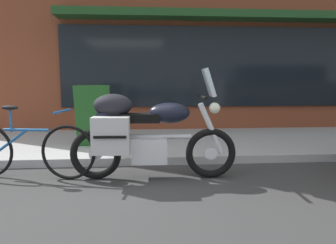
% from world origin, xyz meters
% --- Properties ---
extents(ground_plane, '(80.00, 80.00, 0.00)m').
position_xyz_m(ground_plane, '(0.00, 0.00, 0.00)').
color(ground_plane, '#343434').
extents(touring_motorcycle, '(2.11, 0.63, 1.40)m').
position_xyz_m(touring_motorcycle, '(0.57, 0.77, 0.61)').
color(touring_motorcycle, black).
rests_on(touring_motorcycle, ground_plane).
extents(parked_bicycle, '(1.76, 0.49, 0.94)m').
position_xyz_m(parked_bicycle, '(-0.91, 0.92, 0.38)').
color(parked_bicycle, black).
rests_on(parked_bicycle, ground_plane).
extents(sandwich_board_sign, '(0.55, 0.43, 1.04)m').
position_xyz_m(sandwich_board_sign, '(-0.29, 2.33, 0.64)').
color(sandwich_board_sign, '#1E511E').
rests_on(sandwich_board_sign, sidewalk_curb).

